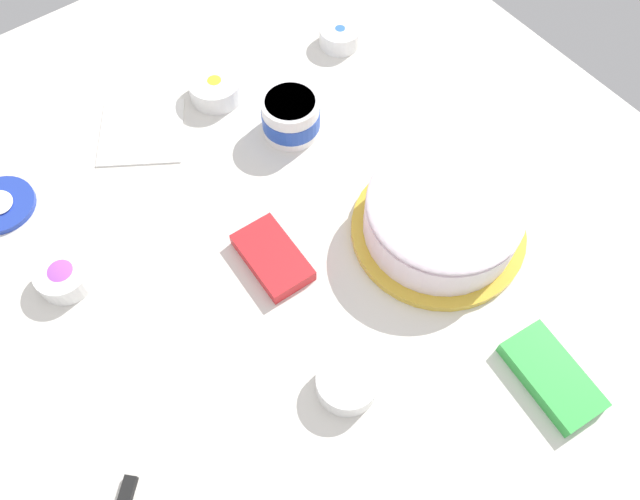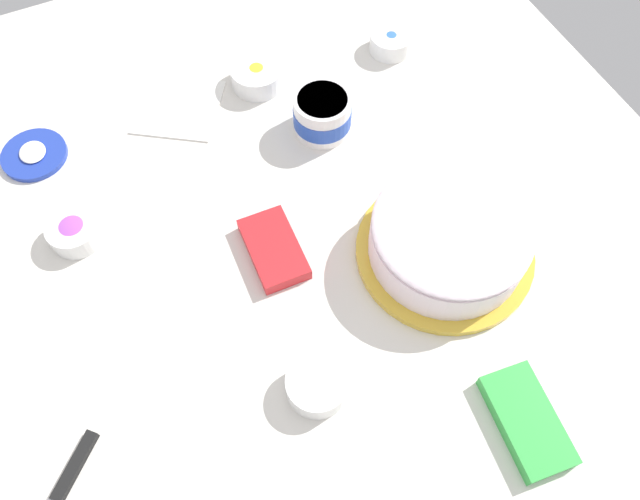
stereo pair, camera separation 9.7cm
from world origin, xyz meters
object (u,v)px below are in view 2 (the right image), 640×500
Objects in this scene: frosting_tub_lid at (34,155)px; sprinkle_bowl_rainbow at (74,231)px; candy_box_lower at (527,421)px; sprinkle_bowl_pink at (317,385)px; candy_box_upper at (274,249)px; frosted_cake at (449,239)px; paper_napkin at (179,106)px; sprinkle_bowl_yellow at (257,75)px; sprinkle_bowl_blue at (391,41)px; frosting_tub at (322,113)px.

frosting_tub_lid is 1.34× the size of sprinkle_bowl_rainbow.
frosting_tub_lid is 0.93m from candy_box_lower.
sprinkle_bowl_pink is 0.66× the size of candy_box_upper.
sprinkle_bowl_rainbow is 0.75m from candy_box_lower.
frosted_cake is 0.57m from paper_napkin.
paper_napkin is at bearing 87.53° from sprinkle_bowl_yellow.
frosting_tub_lid is 0.85× the size of candy_box_upper.
sprinkle_bowl_blue is (-0.03, -0.70, 0.01)m from frosting_tub_lid.
sprinkle_bowl_blue reaches higher than paper_napkin.
frosting_tub reaches higher than sprinkle_bowl_blue.
frosting_tub_lid is 0.48m from candy_box_upper.
sprinkle_bowl_rainbow reaches higher than candy_box_upper.
sprinkle_bowl_pink is (-0.44, 0.22, -0.02)m from frosting_tub.
sprinkle_bowl_yellow reaches higher than sprinkle_bowl_rainbow.
paper_napkin is at bearing 30.73° from frosted_cake.
frosting_tub_lid is (0.48, 0.56, -0.04)m from frosted_cake.
sprinkle_bowl_rainbow is at bearing 94.92° from frosting_tub.
sprinkle_bowl_rainbow reaches higher than frosting_tub_lid.
candy_box_lower and candy_box_upper have the same top height.
sprinkle_bowl_pink is at bearing 61.00° from candy_box_lower.
sprinkle_bowl_yellow is at bearing -90.74° from frosting_tub_lid.
paper_napkin is (0.36, 0.04, -0.01)m from candy_box_upper.
candy_box_upper is at bearing -120.31° from sprinkle_bowl_rainbow.
frosted_cake is at bearing -130.86° from frosting_tub_lid.
frosted_cake reaches higher than candy_box_upper.
candy_box_lower is (-0.57, -0.49, -0.01)m from sprinkle_bowl_rainbow.
sprinkle_bowl_rainbow is at bearing 46.60° from candy_box_lower.
candy_box_lower is at bearing -145.86° from frosting_tub_lid.
sprinkle_bowl_rainbow is at bearing 115.78° from sprinkle_bowl_yellow.
candy_box_upper is at bearing -7.97° from sprinkle_bowl_pink.
sprinkle_bowl_pink is (-0.60, -0.28, 0.01)m from frosting_tub_lid.
sprinkle_bowl_rainbow is 0.86× the size of sprinkle_bowl_yellow.
candy_box_upper is (-0.16, -0.28, -0.01)m from sprinkle_bowl_rainbow.
candy_box_lower is at bearing -161.99° from paper_napkin.
frosting_tub reaches higher than frosting_tub_lid.
frosting_tub_lid is at bearing 72.13° from frosting_tub.
frosted_cake is 0.28m from candy_box_upper.
sprinkle_bowl_blue is 0.96× the size of sprinkle_bowl_rainbow.
frosting_tub_lid is 0.77× the size of paper_napkin.
frosting_tub reaches higher than candy_box_lower.
sprinkle_bowl_yellow is at bearing 12.57° from candy_box_lower.
frosting_tub is 1.28× the size of sprinkle_bowl_blue.
candy_box_lower is 0.46m from candy_box_upper.
sprinkle_bowl_blue is 0.54× the size of candy_box_lower.
frosting_tub_lid is 1.28× the size of sprinkle_bowl_pink.
candy_box_lower reaches higher than paper_napkin.
frosted_cake is 3.49× the size of sprinkle_bowl_blue.
sprinkle_bowl_yellow reaches higher than candy_box_upper.
frosting_tub is 0.61m from candy_box_lower.
frosting_tub is 1.17× the size of sprinkle_bowl_pink.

